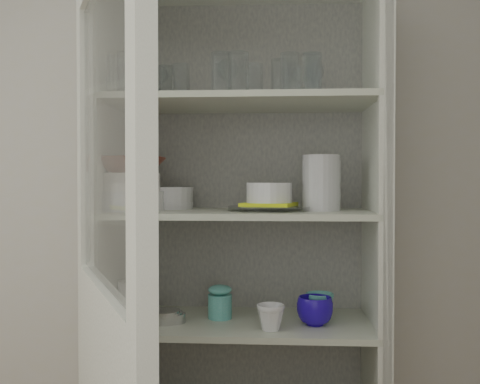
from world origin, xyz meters
The scene contains 33 objects.
wall_back centered at (0.00, 1.50, 1.30)m, with size 3.60×0.02×2.60m, color #B9B6AF.
pantry_cabinet centered at (0.20, 1.34, 0.94)m, with size 1.00×0.45×2.10m.
cupboard_door centered at (-0.10, 0.65, 0.87)m, with size 0.44×0.82×2.00m.
tumbler_0 centered at (-0.21, 1.12, 1.73)m, with size 0.06×0.06×0.13m, color silver.
tumbler_1 centered at (-0.18, 1.14, 1.73)m, with size 0.07×0.07×0.14m, color silver.
tumbler_2 centered at (0.20, 1.16, 1.73)m, with size 0.07×0.07×0.15m, color silver.
tumbler_3 centered at (0.14, 1.16, 1.73)m, with size 0.07×0.07×0.14m, color silver.
tumbler_4 centered at (0.38, 1.14, 1.73)m, with size 0.07×0.07×0.13m, color silver.
tumbler_5 centered at (0.45, 1.11, 1.72)m, with size 0.06×0.06×0.13m, color silver.
tumbler_6 centered at (0.44, 1.14, 1.73)m, with size 0.07×0.07×0.13m, color silver.
tumbler_7 centered at (-0.21, 1.26, 1.73)m, with size 0.06×0.06×0.13m, color silver.
tumbler_8 centered at (-0.07, 1.30, 1.73)m, with size 0.07×0.07×0.13m, color silver.
tumbler_9 centered at (-0.01, 1.26, 1.73)m, with size 0.06×0.06×0.13m, color silver.
tumbler_10 centered at (0.25, 1.26, 1.73)m, with size 0.06×0.06×0.13m, color silver.
tumbler_11 centered at (0.35, 1.28, 1.73)m, with size 0.07×0.07×0.15m, color silver.
goblet_0 centered at (-0.12, 1.37, 1.74)m, with size 0.07×0.07×0.16m, color silver, non-canonical shape.
goblet_1 centered at (0.15, 1.35, 1.75)m, with size 0.08×0.08×0.18m, color silver, non-canonical shape.
goblet_2 centered at (0.47, 1.39, 1.75)m, with size 0.08×0.08×0.18m, color silver, non-canonical shape.
goblet_3 centered at (0.42, 1.39, 1.74)m, with size 0.07×0.07×0.16m, color silver, non-canonical shape.
plate_stack_front centered at (-0.19, 1.23, 1.30)m, with size 0.24×0.24×0.07m, color white.
plate_stack_back centered at (-0.09, 1.37, 1.30)m, with size 0.21×0.21×0.08m, color white.
cream_bowl centered at (-0.19, 1.23, 1.36)m, with size 0.21×0.21×0.07m, color white.
terracotta_bowl centered at (-0.19, 1.23, 1.43)m, with size 0.24×0.24×0.06m, color maroon.
glass_platter centered at (0.31, 1.26, 1.27)m, with size 0.30×0.30×0.02m, color silver.
yellow_trivet centered at (0.31, 1.26, 1.28)m, with size 0.18×0.18×0.01m, color yellow.
white_ramekin centered at (0.31, 1.26, 1.33)m, with size 0.17×0.17×0.07m, color white.
grey_bowl_stack centered at (0.49, 1.27, 1.36)m, with size 0.14×0.14×0.20m, color silver.
mug_blue centered at (0.47, 1.22, 0.91)m, with size 0.13×0.13×0.10m, color #17129F.
mug_teal centered at (0.49, 1.30, 0.91)m, with size 0.10×0.10×0.10m, color teal.
mug_white centered at (0.31, 1.14, 0.91)m, with size 0.09×0.09×0.09m, color white.
teal_jar centered at (0.13, 1.29, 0.91)m, with size 0.09×0.09×0.11m.
measuring_cups centered at (-0.07, 1.22, 0.88)m, with size 0.11×0.11×0.04m, color #B9B9B9.
white_canister centered at (-0.21, 1.32, 0.93)m, with size 0.11×0.11×0.13m, color white.
Camera 1 is at (0.32, -0.67, 1.37)m, focal length 40.00 mm.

